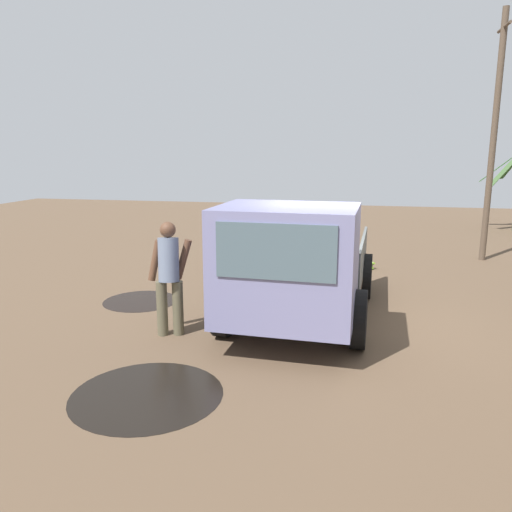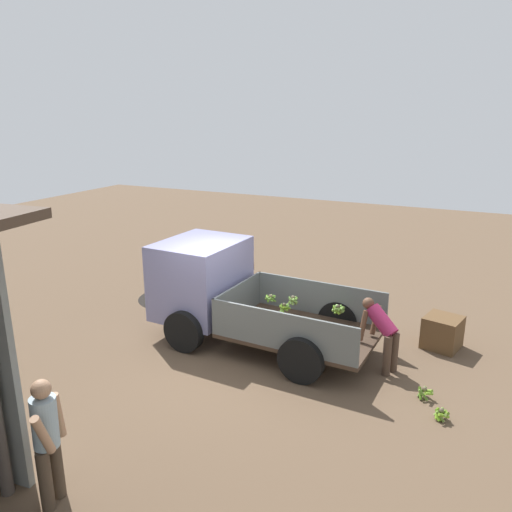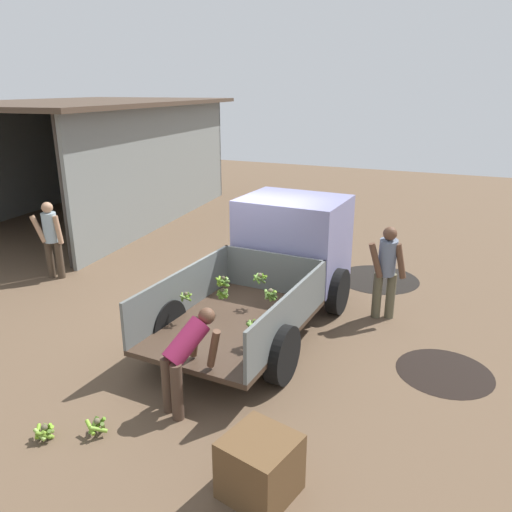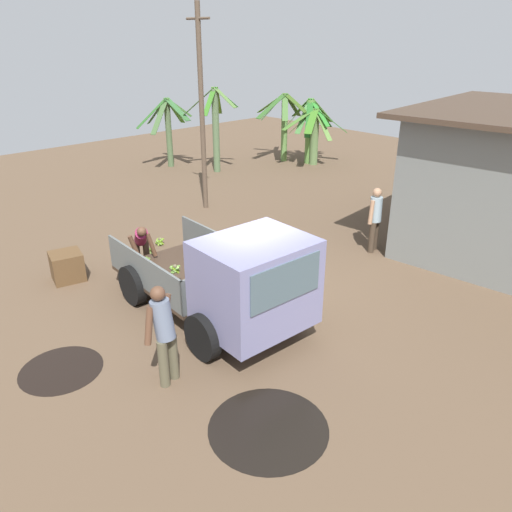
{
  "view_description": "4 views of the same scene",
  "coord_description": "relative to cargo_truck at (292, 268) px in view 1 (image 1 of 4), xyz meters",
  "views": [
    {
      "loc": [
        7.67,
        0.16,
        2.75
      ],
      "look_at": [
        -0.6,
        -1.54,
        0.95
      ],
      "focal_mm": 35.0,
      "sensor_mm": 36.0,
      "label": 1
    },
    {
      "loc": [
        -4.34,
        7.81,
        4.6
      ],
      "look_at": [
        0.13,
        -1.59,
        1.59
      ],
      "focal_mm": 35.0,
      "sensor_mm": 36.0,
      "label": 2
    },
    {
      "loc": [
        -7.51,
        -3.75,
        3.95
      ],
      "look_at": [
        -0.62,
        -0.73,
        1.39
      ],
      "focal_mm": 35.0,
      "sensor_mm": 36.0,
      "label": 3
    },
    {
      "loc": [
        6.67,
        -6.03,
        5.22
      ],
      "look_at": [
        0.25,
        -0.01,
        1.24
      ],
      "focal_mm": 35.0,
      "sensor_mm": 36.0,
      "label": 4
    }
  ],
  "objects": [
    {
      "name": "ground",
      "position": [
        -0.61,
        0.75,
        -1.06
      ],
      "size": [
        36.0,
        36.0,
        0.0
      ],
      "primitive_type": "plane",
      "color": "brown"
    },
    {
      "name": "utility_pole",
      "position": [
        -6.28,
        4.07,
        2.02
      ],
      "size": [
        1.03,
        0.15,
        5.99
      ],
      "color": "brown",
      "rests_on": "ground"
    },
    {
      "name": "mud_patch_0",
      "position": [
        2.15,
        -1.37,
        -1.06
      ],
      "size": [
        1.75,
        1.75,
        0.01
      ],
      "primitive_type": "cylinder",
      "color": "black",
      "rests_on": "ground"
    },
    {
      "name": "cargo_truck",
      "position": [
        0.0,
        0.0,
        0.0
      ],
      "size": [
        4.62,
        2.36,
        2.01
      ],
      "rotation": [
        0.0,
        0.0,
        -0.05
      ],
      "color": "#3D2D21",
      "rests_on": "ground"
    },
    {
      "name": "wooden_crate_0",
      "position": [
        -4.38,
        -1.4,
        -0.74
      ],
      "size": [
        0.81,
        0.81,
        0.65
      ],
      "primitive_type": "cube",
      "rotation": [
        0.0,
        0.0,
        6.05
      ],
      "color": "brown",
      "rests_on": "ground"
    },
    {
      "name": "banana_bunch_on_ground_1",
      "position": [
        -4.65,
        1.24,
        -0.95
      ],
      "size": [
        0.25,
        0.26,
        0.2
      ],
      "color": "brown",
      "rests_on": "ground"
    },
    {
      "name": "person_worker_loading",
      "position": [
        -3.44,
        0.02,
        -0.29
      ],
      "size": [
        0.78,
        0.72,
        1.3
      ],
      "rotation": [
        0.0,
        0.0,
        -0.43
      ],
      "color": "#483428",
      "rests_on": "ground"
    },
    {
      "name": "person_foreground_visitor",
      "position": [
        0.25,
        -1.81,
        -0.11
      ],
      "size": [
        0.5,
        0.67,
        1.72
      ],
      "rotation": [
        0.0,
        0.0,
        3.43
      ],
      "color": "brown",
      "rests_on": "ground"
    },
    {
      "name": "banana_bunch_on_ground_0",
      "position": [
        -4.33,
        0.73,
        -0.94
      ],
      "size": [
        0.27,
        0.3,
        0.22
      ],
      "color": "brown",
      "rests_on": "ground"
    },
    {
      "name": "mud_patch_1",
      "position": [
        -1.22,
        -2.97,
        -1.06
      ],
      "size": [
        1.38,
        1.38,
        0.01
      ],
      "primitive_type": "cylinder",
      "color": "black",
      "rests_on": "ground"
    }
  ]
}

